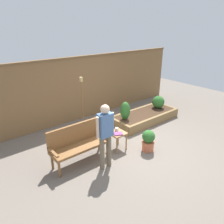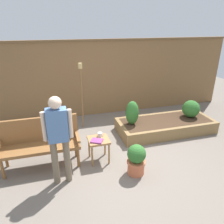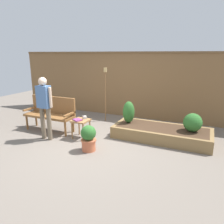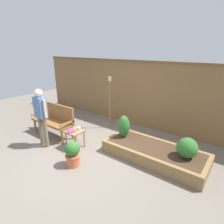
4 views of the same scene
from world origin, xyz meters
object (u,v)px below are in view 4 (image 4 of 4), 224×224
object	(u,v)px
side_table	(75,134)
shrub_far_corner	(187,148)
garden_bench	(54,117)
potted_boxwood	(73,153)
book_on_table	(71,131)
tiki_torch	(110,94)
person_by_bench	(41,113)
cup_on_table	(79,129)
shrub_near_bench	(124,126)

from	to	relation	value
side_table	shrub_far_corner	size ratio (longest dim) A/B	1.09
garden_bench	potted_boxwood	distance (m)	1.83
garden_bench	book_on_table	size ratio (longest dim) A/B	6.60
shrub_far_corner	side_table	bearing A→B (deg)	-162.95
garden_bench	book_on_table	bearing A→B (deg)	-14.06
tiki_torch	person_by_bench	world-z (taller)	tiki_torch
side_table	book_on_table	bearing A→B (deg)	-122.67
tiki_torch	garden_bench	bearing A→B (deg)	-125.80
potted_boxwood	garden_bench	bearing A→B (deg)	155.09
book_on_table	person_by_bench	world-z (taller)	person_by_bench
side_table	person_by_bench	distance (m)	1.01
side_table	tiki_torch	bearing A→B (deg)	92.67
cup_on_table	person_by_bench	distance (m)	1.04
book_on_table	shrub_far_corner	size ratio (longest dim) A/B	0.50
shrub_near_bench	shrub_far_corner	distance (m)	1.61
potted_boxwood	shrub_far_corner	bearing A→B (deg)	34.03
side_table	cup_on_table	size ratio (longest dim) A/B	3.91
cup_on_table	shrub_far_corner	xyz separation A→B (m)	(2.55, 0.70, -0.00)
book_on_table	shrub_near_bench	xyz separation A→B (m)	(1.04, 0.88, 0.10)
tiki_torch	person_by_bench	distance (m)	2.14
shrub_near_bench	person_by_bench	distance (m)	2.16
garden_bench	potted_boxwood	xyz separation A→B (m)	(1.64, -0.76, -0.24)
side_table	person_by_bench	xyz separation A→B (m)	(-0.74, -0.44, 0.54)
garden_bench	cup_on_table	world-z (taller)	garden_bench
garden_bench	cup_on_table	size ratio (longest dim) A/B	11.74
side_table	book_on_table	world-z (taller)	book_on_table
shrub_near_bench	person_by_bench	bearing A→B (deg)	-144.47
cup_on_table	potted_boxwood	bearing A→B (deg)	-53.42
side_table	shrub_far_corner	bearing A→B (deg)	17.05
shrub_near_bench	person_by_bench	xyz separation A→B (m)	(-1.73, -1.24, 0.34)
shrub_far_corner	person_by_bench	size ratio (longest dim) A/B	0.28
garden_bench	shrub_near_bench	xyz separation A→B (m)	(2.08, 0.62, 0.05)
shrub_near_bench	person_by_bench	world-z (taller)	person_by_bench
garden_bench	person_by_bench	distance (m)	0.81
side_table	person_by_bench	world-z (taller)	person_by_bench
garden_bench	shrub_far_corner	size ratio (longest dim) A/B	3.27
potted_boxwood	person_by_bench	xyz separation A→B (m)	(-1.30, 0.14, 0.63)
book_on_table	tiki_torch	distance (m)	1.78
book_on_table	tiki_torch	world-z (taller)	tiki_torch
cup_on_table	shrub_far_corner	world-z (taller)	shrub_far_corner
side_table	potted_boxwood	world-z (taller)	potted_boxwood
cup_on_table	shrub_near_bench	size ratio (longest dim) A/B	0.21
side_table	cup_on_table	bearing A→B (deg)	61.77
tiki_torch	shrub_far_corner	bearing A→B (deg)	-16.26
garden_bench	person_by_bench	size ratio (longest dim) A/B	0.92
shrub_near_bench	tiki_torch	distance (m)	1.44
shrub_far_corner	tiki_torch	distance (m)	2.86
side_table	person_by_bench	bearing A→B (deg)	-149.31
side_table	shrub_near_bench	world-z (taller)	shrub_near_bench
potted_boxwood	cup_on_table	bearing A→B (deg)	126.58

